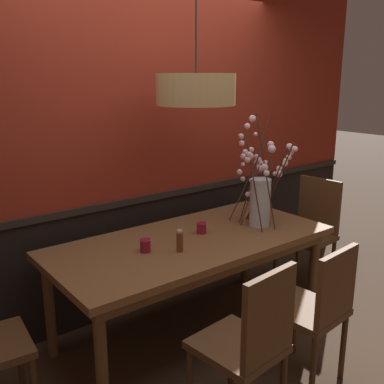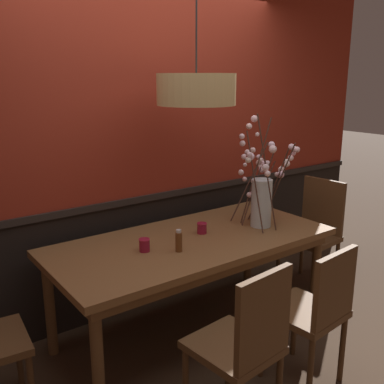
{
  "view_description": "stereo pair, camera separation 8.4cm",
  "coord_description": "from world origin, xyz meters",
  "views": [
    {
      "loc": [
        -1.83,
        -2.34,
        1.87
      ],
      "look_at": [
        0.0,
        0.0,
        1.1
      ],
      "focal_mm": 41.73,
      "sensor_mm": 36.0,
      "label": 1
    },
    {
      "loc": [
        -1.76,
        -2.39,
        1.87
      ],
      "look_at": [
        0.0,
        0.0,
        1.1
      ],
      "focal_mm": 41.73,
      "sensor_mm": 36.0,
      "label": 2
    }
  ],
  "objects": [
    {
      "name": "ground_plane",
      "position": [
        0.0,
        0.0,
        0.0
      ],
      "size": [
        24.0,
        24.0,
        0.0
      ],
      "primitive_type": "plane",
      "color": "#422D1E"
    },
    {
      "name": "back_wall",
      "position": [
        0.0,
        0.65,
        1.33
      ],
      "size": [
        5.02,
        0.14,
        2.67
      ],
      "color": "black",
      "rests_on": "ground"
    },
    {
      "name": "dining_table",
      "position": [
        0.0,
        0.0,
        0.67
      ],
      "size": [
        2.02,
        0.94,
        0.76
      ],
      "color": "brown",
      "rests_on": "ground"
    },
    {
      "name": "chair_near_side_left",
      "position": [
        -0.34,
        -0.91,
        0.53
      ],
      "size": [
        0.44,
        0.47,
        0.96
      ],
      "color": "brown",
      "rests_on": "ground"
    },
    {
      "name": "chair_far_side_right",
      "position": [
        0.29,
        0.86,
        0.51
      ],
      "size": [
        0.47,
        0.42,
        0.9
      ],
      "color": "brown",
      "rests_on": "ground"
    },
    {
      "name": "chair_near_side_right",
      "position": [
        0.26,
        -0.89,
        0.52
      ],
      "size": [
        0.44,
        0.46,
        0.91
      ],
      "color": "brown",
      "rests_on": "ground"
    },
    {
      "name": "chair_head_east_end",
      "position": [
        1.4,
        0.02,
        0.54
      ],
      "size": [
        0.46,
        0.47,
        0.97
      ],
      "color": "brown",
      "rests_on": "ground"
    },
    {
      "name": "vase_with_blossoms",
      "position": [
        0.61,
        -0.08,
        1.01
      ],
      "size": [
        0.55,
        0.48,
        0.86
      ],
      "color": "silver",
      "rests_on": "dining_table"
    },
    {
      "name": "candle_holder_nearer_center",
      "position": [
        -0.39,
        -0.01,
        0.8
      ],
      "size": [
        0.07,
        0.07,
        0.09
      ],
      "color": "maroon",
      "rests_on": "dining_table"
    },
    {
      "name": "candle_holder_nearer_edge",
      "position": [
        0.12,
        0.04,
        0.8
      ],
      "size": [
        0.07,
        0.07,
        0.08
      ],
      "color": "maroon",
      "rests_on": "dining_table"
    },
    {
      "name": "condiment_bottle",
      "position": [
        -0.21,
        -0.14,
        0.83
      ],
      "size": [
        0.05,
        0.05,
        0.15
      ],
      "color": "brown",
      "rests_on": "dining_table"
    },
    {
      "name": "pendant_lamp",
      "position": [
        0.07,
        0.05,
        1.78
      ],
      "size": [
        0.53,
        0.53,
        0.99
      ],
      "color": "tan"
    }
  ]
}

